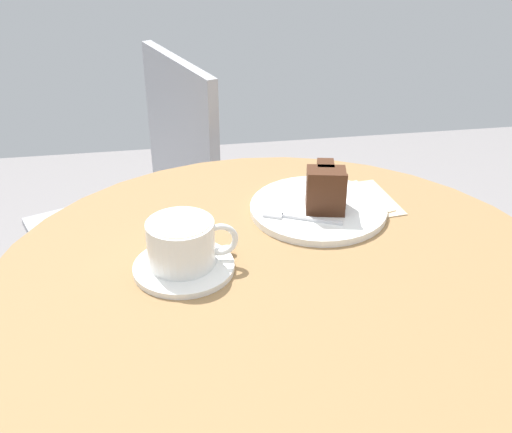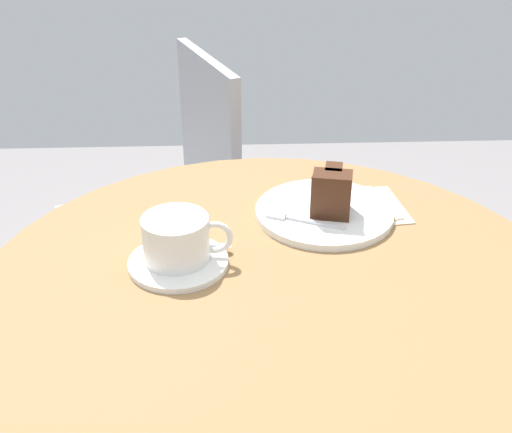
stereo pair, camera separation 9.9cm
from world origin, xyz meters
name	(u,v)px [view 1 (the left image)]	position (x,y,z in m)	size (l,w,h in m)	color
cafe_table	(283,343)	(0.00, 0.00, 0.61)	(0.86, 0.86, 0.72)	olive
saucer	(184,267)	(-0.14, 0.05, 0.73)	(0.15, 0.15, 0.01)	white
coffee_cup	(182,242)	(-0.14, 0.06, 0.77)	(0.13, 0.10, 0.07)	white
teaspoon	(207,247)	(-0.10, 0.09, 0.73)	(0.11, 0.04, 0.00)	silver
cake_plate	(318,209)	(0.10, 0.19, 0.73)	(0.23, 0.23, 0.01)	white
cake_slice	(326,189)	(0.10, 0.19, 0.77)	(0.07, 0.09, 0.08)	#422619
fork	(293,217)	(0.04, 0.16, 0.74)	(0.12, 0.07, 0.00)	silver
napkin	(350,202)	(0.16, 0.22, 0.72)	(0.17, 0.15, 0.00)	beige
cafe_chair	(150,203)	(-0.20, 0.66, 0.51)	(0.49, 0.49, 0.85)	#9E9EA3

